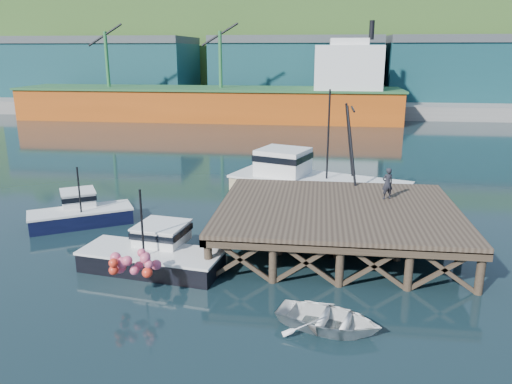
% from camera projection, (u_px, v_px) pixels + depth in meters
% --- Properties ---
extents(ground, '(300.00, 300.00, 0.00)m').
position_uv_depth(ground, '(232.00, 240.00, 26.55)').
color(ground, black).
rests_on(ground, ground).
extents(wharf, '(12.00, 10.00, 2.62)m').
position_uv_depth(wharf, '(338.00, 211.00, 25.17)').
color(wharf, brown).
rests_on(wharf, ground).
extents(far_quay, '(160.00, 40.00, 2.00)m').
position_uv_depth(far_quay, '(297.00, 100.00, 93.09)').
color(far_quay, gray).
rests_on(far_quay, ground).
extents(warehouse_left, '(32.00, 16.00, 9.00)m').
position_uv_depth(warehouse_left, '(104.00, 70.00, 91.11)').
color(warehouse_left, '#17434E').
rests_on(warehouse_left, far_quay).
extents(warehouse_mid, '(28.00, 16.00, 9.00)m').
position_uv_depth(warehouse_mid, '(296.00, 70.00, 86.83)').
color(warehouse_mid, '#17434E').
rests_on(warehouse_mid, far_quay).
extents(warehouse_right, '(30.00, 16.00, 9.00)m').
position_uv_depth(warehouse_right, '(476.00, 71.00, 83.15)').
color(warehouse_right, '#17434E').
rests_on(warehouse_right, far_quay).
extents(cargo_ship, '(55.50, 10.00, 13.75)m').
position_uv_depth(cargo_ship, '(231.00, 97.00, 72.50)').
color(cargo_ship, '#C04E12').
rests_on(cargo_ship, ground).
extents(hillside, '(220.00, 50.00, 22.00)m').
position_uv_depth(hillside, '(304.00, 46.00, 119.01)').
color(hillside, '#2D511E').
rests_on(hillside, ground).
extents(boat_navy, '(5.95, 4.70, 3.56)m').
position_uv_depth(boat_navy, '(80.00, 212.00, 28.95)').
color(boat_navy, black).
rests_on(boat_navy, ground).
extents(boat_black, '(6.80, 5.66, 4.02)m').
position_uv_depth(boat_black, '(154.00, 253.00, 22.98)').
color(boat_black, black).
rests_on(boat_black, ground).
extents(trawler, '(11.89, 7.64, 7.50)m').
position_uv_depth(trawler, '(314.00, 184.00, 31.81)').
color(trawler, tan).
rests_on(trawler, ground).
extents(dinghy, '(4.44, 3.71, 0.79)m').
position_uv_depth(dinghy, '(329.00, 319.00, 17.98)').
color(dinghy, white).
rests_on(dinghy, ground).
extents(dockworker, '(0.72, 0.60, 1.69)m').
position_uv_depth(dockworker, '(387.00, 183.00, 26.35)').
color(dockworker, black).
rests_on(dockworker, wharf).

